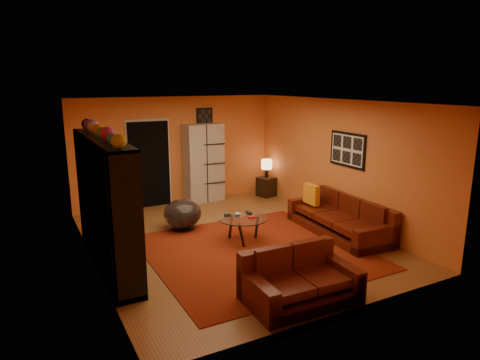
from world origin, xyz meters
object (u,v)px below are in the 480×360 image
entertainment_unit (105,203)px  loveseat (297,279)px  sofa (342,219)px  coffee_table (243,220)px  side_table (266,187)px  tv (108,205)px  bowl_chair (183,214)px  table_lamp (267,165)px  storage_cabinet (204,163)px

entertainment_unit → loveseat: bearing=-49.3°
sofa → coffee_table: sofa is taller
loveseat → side_table: 5.45m
tv → coffee_table: (2.38, -0.19, -0.56)m
tv → coffee_table: tv is taller
bowl_chair → table_lamp: 3.24m
entertainment_unit → bowl_chair: (1.67, 1.02, -0.72)m
tv → loveseat: size_ratio=0.60×
entertainment_unit → table_lamp: entertainment_unit is taller
coffee_table → storage_cabinet: size_ratio=0.48×
bowl_chair → tv: bearing=-148.6°
tv → side_table: bearing=-61.6°
entertainment_unit → loveseat: entertainment_unit is taller
entertainment_unit → bowl_chair: bearing=31.4°
entertainment_unit → loveseat: (2.08, -2.42, -0.77)m
storage_cabinet → table_lamp: storage_cabinet is taller
coffee_table → bowl_chair: bearing=122.9°
sofa → storage_cabinet: bearing=117.1°
entertainment_unit → storage_cabinet: size_ratio=1.55×
loveseat → bowl_chair: size_ratio=2.02×
table_lamp → loveseat: bearing=-116.7°
entertainment_unit → side_table: (4.53, 2.45, -0.80)m
tv → sofa: (4.37, -0.67, -0.70)m
loveseat → side_table: loveseat is taller
entertainment_unit → sofa: size_ratio=1.26×
tv → table_lamp: bearing=-61.6°
coffee_table → storage_cabinet: bearing=80.9°
storage_cabinet → bowl_chair: (-1.24, -1.78, -0.64)m
bowl_chair → side_table: size_ratio=1.53×
tv → side_table: size_ratio=1.86×
loveseat → storage_cabinet: bearing=-7.3°
loveseat → bowl_chair: loveseat is taller
storage_cabinet → table_lamp: 1.66m
side_table → bowl_chair: bearing=-153.3°
storage_cabinet → bowl_chair: bearing=-130.2°
tv → storage_cabinet: bearing=-45.9°
sofa → side_table: bearing=91.3°
table_lamp → bowl_chair: bearing=-153.3°
entertainment_unit → loveseat: size_ratio=1.94×
storage_cabinet → side_table: bearing=-17.5°
coffee_table → side_table: bearing=51.2°
coffee_table → side_table: 3.35m
bowl_chair → side_table: 3.20m
sofa → bowl_chair: sofa is taller
side_table → table_lamp: 0.58m
loveseat → sofa: bearing=-51.1°
sofa → coffee_table: size_ratio=2.56×
tv → storage_cabinet: size_ratio=0.48×
entertainment_unit → table_lamp: (4.53, 2.45, -0.22)m
sofa → entertainment_unit: bearing=175.2°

